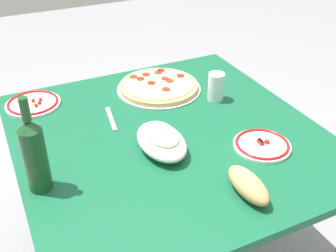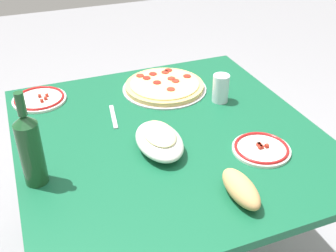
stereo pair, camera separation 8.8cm
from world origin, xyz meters
name	(u,v)px [view 1 (the left image)]	position (x,y,z in m)	size (l,w,h in m)	color
dining_table	(168,157)	(0.00, 0.00, 0.59)	(1.11, 1.07, 0.70)	#145938
pepperoni_pizza	(159,86)	(0.32, -0.11, 0.72)	(0.36, 0.36, 0.03)	#B7B7BC
baked_pasta_dish	(161,140)	(-0.08, 0.06, 0.74)	(0.24, 0.15, 0.08)	white
wine_bottle	(35,154)	(-0.10, 0.47, 0.83)	(0.07, 0.07, 0.31)	#194723
water_glass	(216,87)	(0.14, -0.29, 0.76)	(0.07, 0.07, 0.12)	silver
side_plate_near	(33,103)	(0.42, 0.40, 0.71)	(0.22, 0.22, 0.02)	white
side_plate_far	(262,145)	(-0.22, -0.26, 0.71)	(0.20, 0.20, 0.02)	white
bread_loaf	(248,185)	(-0.39, -0.07, 0.74)	(0.18, 0.08, 0.07)	tan
fork_right	(111,119)	(0.18, 0.16, 0.71)	(0.17, 0.02, 0.01)	#B7B7BC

